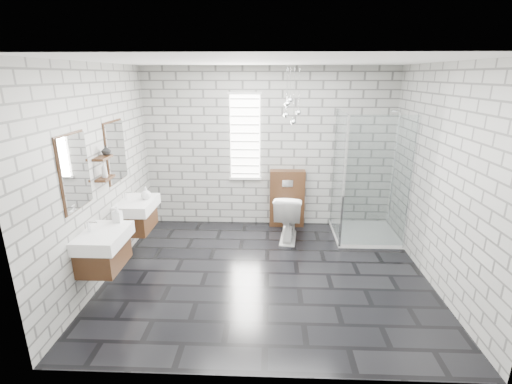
# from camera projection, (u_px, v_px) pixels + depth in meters

# --- Properties ---
(floor) EXTENTS (4.20, 3.60, 0.02)m
(floor) POSITION_uv_depth(u_px,v_px,m) (267.00, 274.00, 5.00)
(floor) COLOR black
(floor) RESTS_ON ground
(ceiling) EXTENTS (4.20, 3.60, 0.02)m
(ceiling) POSITION_uv_depth(u_px,v_px,m) (269.00, 60.00, 4.18)
(ceiling) COLOR white
(ceiling) RESTS_ON wall_back
(wall_back) EXTENTS (4.20, 0.02, 2.70)m
(wall_back) POSITION_uv_depth(u_px,v_px,m) (269.00, 149.00, 6.31)
(wall_back) COLOR #A2A29C
(wall_back) RESTS_ON floor
(wall_front) EXTENTS (4.20, 0.02, 2.70)m
(wall_front) POSITION_uv_depth(u_px,v_px,m) (265.00, 238.00, 2.86)
(wall_front) COLOR #A2A29C
(wall_front) RESTS_ON floor
(wall_left) EXTENTS (0.02, 3.60, 2.70)m
(wall_left) POSITION_uv_depth(u_px,v_px,m) (100.00, 175.00, 4.67)
(wall_left) COLOR #A2A29C
(wall_left) RESTS_ON floor
(wall_right) EXTENTS (0.02, 3.60, 2.70)m
(wall_right) POSITION_uv_depth(u_px,v_px,m) (441.00, 178.00, 4.51)
(wall_right) COLOR #A2A29C
(wall_right) RESTS_ON floor
(vanity_left) EXTENTS (0.47, 0.70, 1.57)m
(vanity_left) POSITION_uv_depth(u_px,v_px,m) (100.00, 239.00, 4.24)
(vanity_left) COLOR #442815
(vanity_left) RESTS_ON wall_left
(vanity_right) EXTENTS (0.47, 0.70, 1.57)m
(vanity_right) POSITION_uv_depth(u_px,v_px,m) (134.00, 206.00, 5.30)
(vanity_right) COLOR #442815
(vanity_right) RESTS_ON wall_left
(shelf_lower) EXTENTS (0.14, 0.30, 0.03)m
(shelf_lower) POSITION_uv_depth(u_px,v_px,m) (105.00, 178.00, 4.62)
(shelf_lower) COLOR #442815
(shelf_lower) RESTS_ON wall_left
(shelf_upper) EXTENTS (0.14, 0.30, 0.03)m
(shelf_upper) POSITION_uv_depth(u_px,v_px,m) (103.00, 158.00, 4.55)
(shelf_upper) COLOR #442815
(shelf_upper) RESTS_ON wall_left
(window) EXTENTS (0.56, 0.05, 1.48)m
(window) POSITION_uv_depth(u_px,v_px,m) (245.00, 137.00, 6.24)
(window) COLOR white
(window) RESTS_ON wall_back
(cistern_panel) EXTENTS (0.60, 0.20, 1.00)m
(cistern_panel) POSITION_uv_depth(u_px,v_px,m) (287.00, 198.00, 6.45)
(cistern_panel) COLOR #442815
(cistern_panel) RESTS_ON floor
(flush_plate) EXTENTS (0.18, 0.01, 0.12)m
(flush_plate) POSITION_uv_depth(u_px,v_px,m) (288.00, 183.00, 6.26)
(flush_plate) COLOR silver
(flush_plate) RESTS_ON cistern_panel
(shower_enclosure) EXTENTS (1.00, 1.00, 2.03)m
(shower_enclosure) POSITION_uv_depth(u_px,v_px,m) (362.00, 209.00, 5.91)
(shower_enclosure) COLOR white
(shower_enclosure) RESTS_ON floor
(pendant_cluster) EXTENTS (0.28, 0.19, 0.89)m
(pendant_cluster) POSITION_uv_depth(u_px,v_px,m) (291.00, 110.00, 5.68)
(pendant_cluster) COLOR silver
(pendant_cluster) RESTS_ON ceiling
(toilet) EXTENTS (0.51, 0.80, 0.77)m
(toilet) POSITION_uv_depth(u_px,v_px,m) (288.00, 216.00, 5.94)
(toilet) COLOR white
(toilet) RESTS_ON floor
(soap_bottle_a) EXTENTS (0.10, 0.10, 0.21)m
(soap_bottle_a) POSITION_uv_depth(u_px,v_px,m) (117.00, 214.00, 4.46)
(soap_bottle_a) COLOR #B2B2B2
(soap_bottle_a) RESTS_ON vanity_left
(soap_bottle_b) EXTENTS (0.19, 0.19, 0.18)m
(soap_bottle_b) POSITION_uv_depth(u_px,v_px,m) (146.00, 193.00, 5.29)
(soap_bottle_b) COLOR #B2B2B2
(soap_bottle_b) RESTS_ON vanity_right
(soap_bottle_c) EXTENTS (0.09, 0.09, 0.19)m
(soap_bottle_c) POSITION_uv_depth(u_px,v_px,m) (104.00, 170.00, 4.57)
(soap_bottle_c) COLOR #B2B2B2
(soap_bottle_c) RESTS_ON shelf_lower
(vase) EXTENTS (0.14, 0.14, 0.12)m
(vase) POSITION_uv_depth(u_px,v_px,m) (106.00, 150.00, 4.62)
(vase) COLOR #B2B2B2
(vase) RESTS_ON shelf_upper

